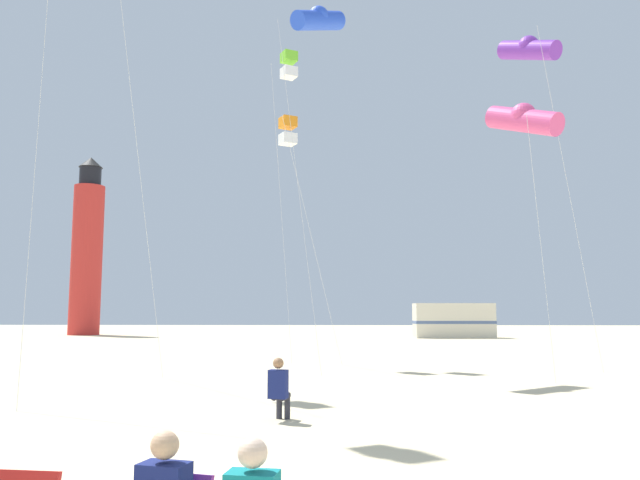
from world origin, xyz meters
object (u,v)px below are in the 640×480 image
(kite_tube_rainbow, at_px, (523,119))
(rv_van_cream, at_px, (454,321))
(lighthouse_distant, at_px, (87,251))
(kite_box_orange, at_px, (288,131))
(kite_tube_blue, at_px, (319,20))
(kite_box_lime, at_px, (289,66))
(kite_flyer_standing, at_px, (279,387))
(kite_tube_violet, at_px, (529,49))

(kite_tube_rainbow, height_order, rv_van_cream, kite_tube_rainbow)
(lighthouse_distant, xyz_separation_m, rv_van_cream, (33.08, -5.41, -6.45))
(kite_box_orange, relative_size, rv_van_cream, 1.53)
(kite_tube_blue, height_order, kite_box_lime, kite_tube_blue)
(kite_flyer_standing, bearing_deg, kite_tube_blue, -80.71)
(kite_box_orange, xyz_separation_m, lighthouse_distant, (-21.98, 32.45, -1.55))
(kite_box_lime, bearing_deg, kite_tube_blue, -70.69)
(kite_box_orange, bearing_deg, lighthouse_distant, 124.11)
(kite_tube_rainbow, height_order, kite_box_orange, kite_box_orange)
(kite_tube_blue, distance_m, lighthouse_distant, 42.77)
(rv_van_cream, bearing_deg, lighthouse_distant, 168.26)
(kite_box_lime, relative_size, lighthouse_distant, 0.79)
(kite_tube_rainbow, distance_m, kite_tube_blue, 8.65)
(kite_box_lime, bearing_deg, lighthouse_distant, 124.99)
(kite_tube_rainbow, bearing_deg, kite_tube_violet, 69.83)
(rv_van_cream, bearing_deg, kite_box_orange, -114.78)
(kite_box_orange, height_order, rv_van_cream, kite_box_orange)
(kite_flyer_standing, relative_size, kite_tube_rainbow, 0.14)
(kite_box_orange, bearing_deg, kite_flyer_standing, -85.10)
(kite_flyer_standing, distance_m, kite_tube_violet, 17.08)
(kite_box_lime, bearing_deg, kite_tube_violet, -22.32)
(kite_tube_blue, relative_size, kite_box_lime, 1.01)
(kite_flyer_standing, relative_size, kite_box_lime, 0.09)
(kite_flyer_standing, relative_size, kite_tube_violet, 0.09)
(kite_flyer_standing, distance_m, kite_box_orange, 15.68)
(kite_tube_blue, xyz_separation_m, kite_box_orange, (-1.39, 3.04, -3.29))
(kite_tube_blue, height_order, kite_box_orange, kite_tube_blue)
(kite_tube_rainbow, distance_m, rv_van_cream, 34.17)
(kite_box_orange, height_order, lighthouse_distant, lighthouse_distant)
(kite_tube_rainbow, relative_size, kite_tube_violet, 0.69)
(kite_flyer_standing, relative_size, kite_tube_blue, 0.09)
(kite_box_lime, distance_m, kite_box_orange, 3.49)
(kite_tube_rainbow, bearing_deg, kite_flyer_standing, -134.95)
(kite_tube_blue, bearing_deg, kite_tube_violet, 3.44)
(kite_tube_rainbow, height_order, kite_tube_violet, kite_tube_violet)
(kite_tube_violet, height_order, kite_box_orange, kite_tube_violet)
(kite_flyer_standing, xyz_separation_m, kite_box_orange, (-1.11, 12.95, 8.77))
(kite_box_lime, xyz_separation_m, rv_van_cream, (11.19, 25.86, -11.28))
(kite_flyer_standing, bearing_deg, rv_van_cream, -93.12)
(kite_box_orange, distance_m, lighthouse_distant, 39.22)
(rv_van_cream, bearing_deg, kite_tube_rainbow, -98.29)
(kite_box_lime, xyz_separation_m, lighthouse_distant, (-21.88, 31.27, -4.83))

